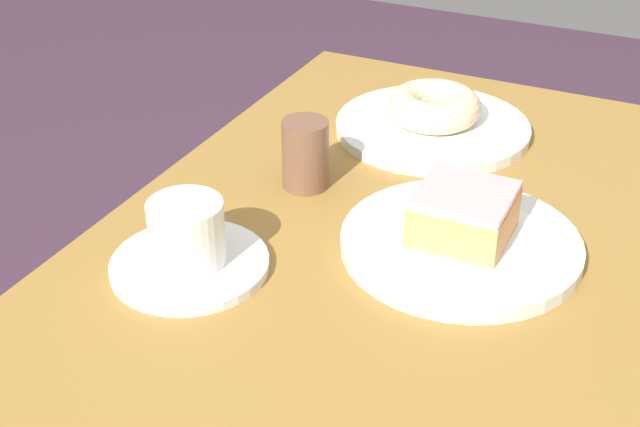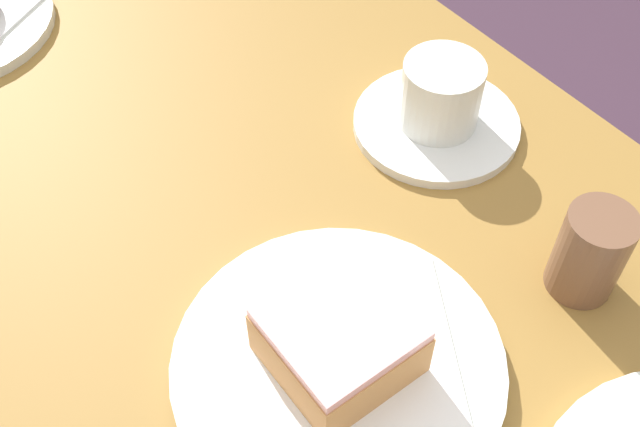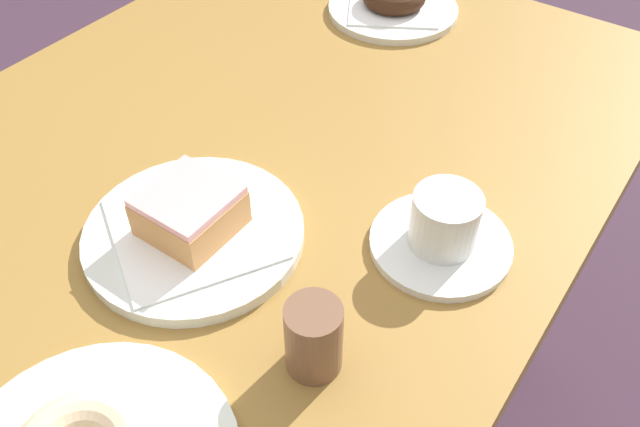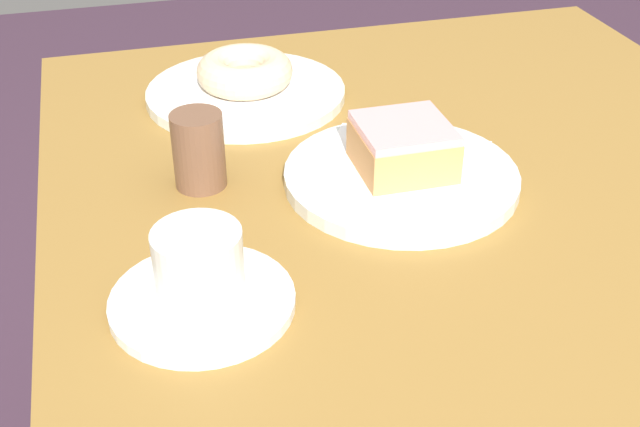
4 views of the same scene
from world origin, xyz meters
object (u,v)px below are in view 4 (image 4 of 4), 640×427
plate_glazed_square (401,177)px  donut_glazed_square (403,146)px  donut_sugar_ring (245,71)px  sugar_jar (199,150)px  coffee_cup (200,278)px  plate_sugar_ring (246,93)px

plate_glazed_square → donut_glazed_square: size_ratio=2.65×
donut_sugar_ring → sugar_jar: sugar_jar is taller
donut_glazed_square → plate_glazed_square: bearing=0.0°
donut_sugar_ring → coffee_cup: bearing=163.9°
plate_sugar_ring → coffee_cup: 0.39m
plate_glazed_square → sugar_jar: (0.05, 0.19, 0.03)m
plate_sugar_ring → sugar_jar: sugar_jar is taller
donut_glazed_square → donut_sugar_ring: bearing=25.1°
plate_glazed_square → donut_sugar_ring: (0.24, 0.11, 0.03)m
donut_glazed_square → donut_sugar_ring: (0.24, 0.11, -0.01)m
donut_sugar_ring → coffee_cup: size_ratio=0.76×
plate_sugar_ring → donut_sugar_ring: size_ratio=2.09×
sugar_jar → coffee_cup: bearing=171.9°
coffee_cup → sugar_jar: size_ratio=1.95×
donut_glazed_square → plate_sugar_ring: bearing=25.1°
coffee_cup → plate_sugar_ring: bearing=-16.1°
coffee_cup → sugar_jar: sugar_jar is taller
plate_glazed_square → coffee_cup: coffee_cup is taller
coffee_cup → sugar_jar: 0.19m
donut_sugar_ring → donut_glazed_square: bearing=-154.9°
plate_sugar_ring → donut_sugar_ring: donut_sugar_ring is taller
sugar_jar → plate_sugar_ring: bearing=-23.5°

